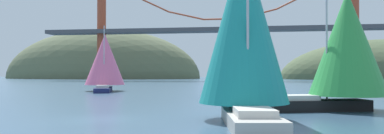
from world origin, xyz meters
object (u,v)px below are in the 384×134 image
sailboat_teal_sail (244,26)px  sailboat_green_sail (346,46)px  sailboat_pink_spinnaker (105,61)px  sailboat_navy_sail (262,59)px

sailboat_teal_sail → sailboat_green_sail: (7.17, 6.87, -0.78)m
sailboat_green_sail → sailboat_pink_spinnaker: bearing=139.6°
sailboat_green_sail → sailboat_navy_sail: 45.07m
sailboat_teal_sail → sailboat_navy_sail: sailboat_teal_sail is taller
sailboat_navy_sail → sailboat_pink_spinnaker: 31.42m
sailboat_green_sail → sailboat_pink_spinnaker: sailboat_green_sail is taller
sailboat_teal_sail → sailboat_green_sail: bearing=43.8°
sailboat_green_sail → sailboat_pink_spinnaker: size_ratio=0.99×
sailboat_green_sail → sailboat_navy_sail: sailboat_navy_sail is taller
sailboat_navy_sail → sailboat_pink_spinnaker: bearing=-137.1°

